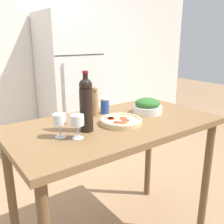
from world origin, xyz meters
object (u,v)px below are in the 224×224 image
(wine_bottle, at_px, (86,104))
(salt_canister, at_px, (105,106))
(refrigerator, at_px, (69,84))
(salad_bowl, at_px, (147,106))
(homemade_pizza, at_px, (121,121))
(pepper_mill, at_px, (95,102))
(wine_glass_far, at_px, (59,121))
(wine_glass_near, at_px, (77,121))

(wine_bottle, xyz_separation_m, salt_canister, (0.29, 0.23, -0.11))
(refrigerator, xyz_separation_m, salad_bowl, (-0.24, -1.74, 0.11))
(homemade_pizza, distance_m, salt_canister, 0.26)
(wine_bottle, distance_m, salad_bowl, 0.56)
(pepper_mill, bearing_deg, wine_bottle, -131.46)
(wine_glass_far, bearing_deg, salt_canister, 27.19)
(wine_glass_near, relative_size, salad_bowl, 0.62)
(wine_bottle, bearing_deg, salt_canister, 39.06)
(wine_bottle, relative_size, wine_glass_far, 2.65)
(wine_glass_near, relative_size, homemade_pizza, 0.50)
(refrigerator, bearing_deg, homemade_pizza, -106.75)
(refrigerator, height_order, pepper_mill, refrigerator)
(wine_glass_far, height_order, homemade_pizza, wine_glass_far)
(wine_glass_far, bearing_deg, pepper_mill, 31.78)
(wine_glass_far, xyz_separation_m, salad_bowl, (0.71, 0.06, -0.05))
(wine_bottle, distance_m, wine_glass_far, 0.18)
(wine_bottle, height_order, pepper_mill, wine_bottle)
(wine_bottle, relative_size, homemade_pizza, 1.32)
(wine_glass_far, distance_m, pepper_mill, 0.44)
(salad_bowl, distance_m, homemade_pizza, 0.32)
(refrigerator, relative_size, wine_glass_far, 13.54)
(refrigerator, distance_m, wine_glass_far, 2.05)
(wine_glass_far, xyz_separation_m, salt_canister, (0.46, 0.24, -0.04))
(wine_bottle, bearing_deg, pepper_mill, 48.54)
(homemade_pizza, bearing_deg, wine_glass_far, 177.43)
(refrigerator, relative_size, pepper_mill, 8.68)
(salt_canister, bearing_deg, refrigerator, 72.40)
(wine_glass_near, bearing_deg, homemade_pizza, 8.81)
(wine_bottle, xyz_separation_m, pepper_mill, (0.20, 0.23, -0.06))
(salt_canister, bearing_deg, wine_glass_near, -141.75)
(pepper_mill, bearing_deg, salad_bowl, -26.66)
(wine_bottle, relative_size, salt_canister, 3.12)
(salad_bowl, bearing_deg, wine_glass_far, -175.20)
(wine_glass_far, distance_m, salad_bowl, 0.72)
(refrigerator, relative_size, salt_canister, 15.96)
(wine_glass_near, xyz_separation_m, salad_bowl, (0.64, 0.13, -0.05))
(homemade_pizza, bearing_deg, wine_glass_near, -171.19)
(refrigerator, bearing_deg, wine_glass_far, -117.92)
(refrigerator, distance_m, wine_bottle, 1.98)
(wine_glass_near, bearing_deg, refrigerator, 64.70)
(homemade_pizza, bearing_deg, pepper_mill, 98.18)
(wine_bottle, relative_size, wine_glass_near, 2.65)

